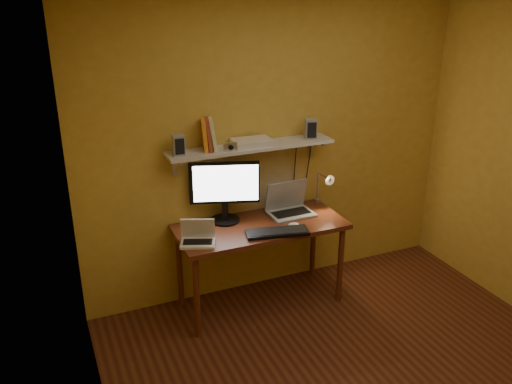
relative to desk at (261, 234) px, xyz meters
name	(u,v)px	position (x,y,z in m)	size (l,w,h in m)	color
room	(388,218)	(0.27, -1.28, 0.64)	(3.44, 3.24, 2.64)	#592D17
desk	(261,234)	(0.00, 0.00, 0.00)	(1.40, 0.60, 0.75)	#642D17
wall_shelf	(251,147)	(0.00, 0.19, 0.69)	(1.40, 0.25, 0.21)	silver
monitor	(225,189)	(-0.24, 0.18, 0.38)	(0.55, 0.31, 0.52)	black
laptop	(289,205)	(0.32, 0.12, 0.16)	(0.38, 0.28, 0.28)	gray
netbook	(198,236)	(-0.57, -0.10, 0.14)	(0.31, 0.27, 0.19)	white
keyboard	(277,232)	(0.05, -0.21, 0.10)	(0.50, 0.17, 0.03)	black
mouse	(294,225)	(0.23, -0.14, 0.10)	(0.09, 0.06, 0.03)	white
desk_lamp	(324,184)	(0.66, 0.13, 0.29)	(0.09, 0.23, 0.38)	silver
speaker_left	(178,145)	(-0.61, 0.18, 0.79)	(0.09, 0.09, 0.16)	gray
speaker_right	(311,129)	(0.54, 0.18, 0.79)	(0.09, 0.09, 0.17)	gray
books	(209,135)	(-0.35, 0.21, 0.83)	(0.17, 0.18, 0.25)	orange
shelf_camera	(230,147)	(-0.21, 0.13, 0.74)	(0.11, 0.05, 0.07)	silver
router	(252,142)	(0.00, 0.19, 0.74)	(0.31, 0.21, 0.05)	white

